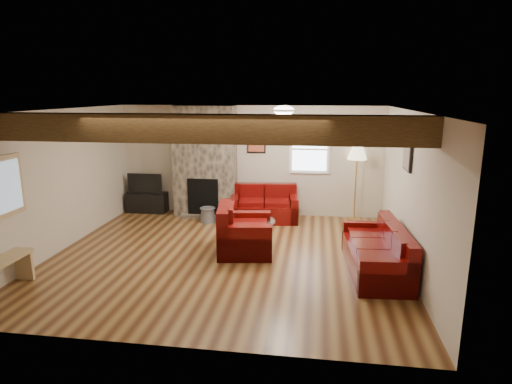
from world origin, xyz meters
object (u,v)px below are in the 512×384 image
Objects in this scene: loveseat at (264,203)px; television at (146,183)px; coffee_table at (249,233)px; floor_lamp at (357,157)px; sofa_three at (376,249)px; armchair_red at (245,229)px; tv_cabinet at (147,202)px.

television is at bearing 167.06° from loveseat.
floor_lamp is at bearing 43.37° from coffee_table.
television reaches higher than sofa_three.
loveseat is at bearing -10.96° from armchair_red.
tv_cabinet is 4.97m from floor_lamp.
loveseat reaches higher than sofa_three.
floor_lamp reaches higher than coffee_table.
loveseat is 1.98m from armchair_red.
sofa_three is 1.84× the size of armchair_red.
coffee_table is at bearing -9.53° from armchair_red.
armchair_red is at bearing -132.26° from floor_lamp.
armchair_red is at bearing -91.44° from coffee_table.
tv_cabinet is at bearing -123.53° from sofa_three.
television is (-2.84, 0.30, 0.32)m from loveseat.
television reaches higher than coffee_table.
tv_cabinet is at bearing 0.00° from television.
armchair_red is 1.29× the size of television.
tv_cabinet is at bearing 167.06° from loveseat.
tv_cabinet is at bearing 144.83° from coffee_table.
sofa_three is at bearing -29.72° from tv_cabinet.
floor_lamp reaches higher than sofa_three.
armchair_red is 3.58m from television.
floor_lamp is (2.08, 1.96, 1.18)m from coffee_table.
sofa_three is 3.27m from loveseat.
armchair_red is at bearing -107.73° from sofa_three.
armchair_red is 3.57m from tv_cabinet.
coffee_table is at bearing -35.17° from tv_cabinet.
sofa_three is at bearing -21.88° from coffee_table.
armchair_red is at bearing -39.62° from tv_cabinet.
television is at bearing 144.83° from coffee_table.
loveseat is at bearing -170.84° from floor_lamp.
floor_lamp is at bearing -50.36° from armchair_red.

